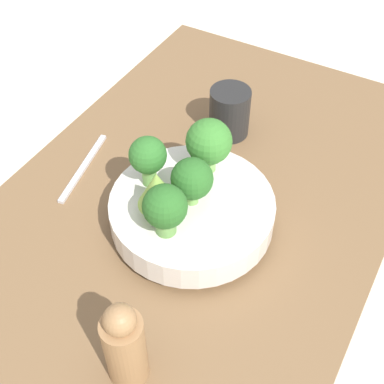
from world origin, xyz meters
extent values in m
plane|color=beige|center=(0.00, 0.00, 0.00)|extent=(6.00, 6.00, 0.00)
cube|color=brown|center=(0.00, 0.00, 0.02)|extent=(1.11, 0.60, 0.05)
cylinder|color=silver|center=(-0.03, 0.02, 0.05)|extent=(0.11, 0.11, 0.01)
cylinder|color=silver|center=(-0.03, 0.02, 0.08)|extent=(0.25, 0.25, 0.05)
cylinder|color=#7AB256|center=(-0.10, 0.01, 0.12)|extent=(0.02, 0.02, 0.03)
sphere|color=#387A2D|center=(-0.10, 0.01, 0.16)|extent=(0.07, 0.07, 0.07)
cylinder|color=#609347|center=(0.02, -0.01, 0.12)|extent=(0.02, 0.02, 0.02)
cone|color=#84AD47|center=(0.02, -0.01, 0.16)|extent=(0.06, 0.06, 0.06)
cylinder|color=#6BA34C|center=(-0.03, -0.05, 0.13)|extent=(0.02, 0.02, 0.04)
sphere|color=#2D6B28|center=(-0.03, -0.05, 0.16)|extent=(0.06, 0.06, 0.06)
cylinder|color=#7AB256|center=(-0.03, 0.02, 0.12)|extent=(0.02, 0.02, 0.03)
sphere|color=#286023|center=(-0.03, 0.02, 0.15)|extent=(0.06, 0.06, 0.06)
cylinder|color=#609347|center=(0.04, 0.02, 0.12)|extent=(0.03, 0.03, 0.03)
sphere|color=#286023|center=(0.04, 0.02, 0.16)|extent=(0.06, 0.06, 0.06)
cylinder|color=black|center=(-0.26, -0.03, 0.09)|extent=(0.07, 0.07, 0.09)
cylinder|color=#997047|center=(0.21, 0.07, 0.10)|extent=(0.05, 0.05, 0.11)
sphere|color=#997047|center=(0.21, 0.07, 0.17)|extent=(0.04, 0.04, 0.04)
cube|color=silver|center=(-0.05, -0.21, 0.05)|extent=(0.17, 0.05, 0.01)
camera|label=1|loc=(0.44, 0.29, 0.70)|focal=50.00mm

